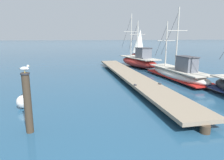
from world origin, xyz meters
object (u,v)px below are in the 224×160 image
(fishing_boat_0, at_px, (178,73))
(fishing_boat_1, at_px, (139,61))
(distant_sailboat, at_px, (139,44))
(perched_seagull, at_px, (24,68))
(mooring_piling, at_px, (28,102))
(mooring_buoy, at_px, (23,102))

(fishing_boat_0, xyz_separation_m, fishing_boat_1, (-0.76, 7.16, 0.15))
(fishing_boat_1, height_order, distant_sailboat, fishing_boat_1)
(perched_seagull, bearing_deg, mooring_piling, -7.53)
(fishing_boat_0, distance_m, fishing_boat_1, 7.20)
(mooring_piling, bearing_deg, perched_seagull, 172.47)
(fishing_boat_1, distance_m, mooring_piling, 16.94)
(mooring_piling, distance_m, mooring_buoy, 2.94)
(fishing_boat_1, xyz_separation_m, mooring_piling, (-9.09, -14.29, 0.41))
(mooring_piling, xyz_separation_m, mooring_buoy, (-0.75, 2.72, -0.80))
(fishing_boat_0, distance_m, mooring_buoy, 11.48)
(perched_seagull, bearing_deg, fishing_boat_1, 57.53)
(mooring_piling, relative_size, distant_sailboat, 0.43)
(distant_sailboat, bearing_deg, fishing_boat_0, -99.35)
(mooring_piling, height_order, mooring_buoy, mooring_piling)
(distant_sailboat, bearing_deg, fishing_boat_1, -109.29)
(fishing_boat_0, bearing_deg, perched_seagull, -144.08)
(fishing_boat_1, bearing_deg, distant_sailboat, 70.71)
(mooring_piling, bearing_deg, fishing_boat_1, 57.55)
(perched_seagull, relative_size, mooring_buoy, 0.54)
(perched_seagull, relative_size, distant_sailboat, 0.08)
(mooring_piling, height_order, perched_seagull, perched_seagull)
(fishing_boat_0, bearing_deg, mooring_buoy, -157.39)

